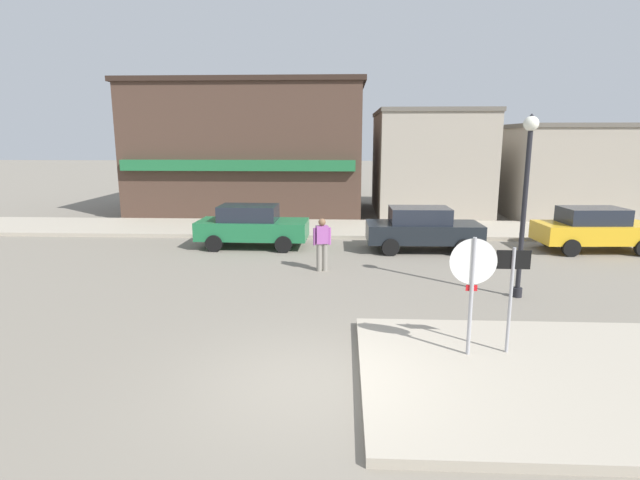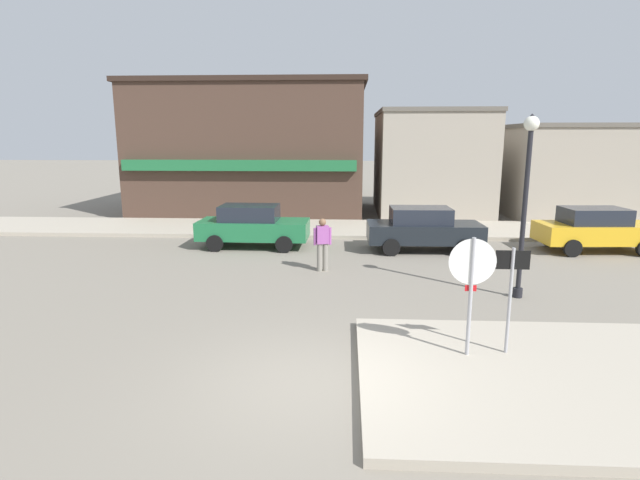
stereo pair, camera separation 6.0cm
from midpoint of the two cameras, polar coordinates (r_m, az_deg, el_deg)
The scene contains 13 objects.
ground_plane at distance 8.55m, azimuth -1.38°, elevation -16.15°, with size 160.00×160.00×0.00m, color gray.
sidewalk_corner at distance 9.42m, azimuth 25.15°, elevation -14.06°, with size 6.40×4.80×0.15m, color #A89E8C.
kerb_far at distance 21.81m, azimuth 1.42°, elevation 1.32°, with size 80.00×4.00×0.15m, color #A89E8C.
stop_sign at distance 9.15m, azimuth 17.08°, elevation -4.54°, with size 0.82×0.07×2.30m.
one_way_sign at distance 9.51m, azimuth 21.11°, elevation -5.36°, with size 0.60×0.06×2.10m.
lamp_post at distance 13.18m, azimuth 22.69°, elevation 6.29°, with size 0.36×0.36×4.54m.
parked_car_nearest at distance 18.49m, azimuth -7.60°, elevation 1.66°, with size 4.03×1.94×1.56m.
parked_car_second at distance 18.11m, azimuth 11.80°, elevation 1.30°, with size 4.03×1.94×1.56m.
parked_car_third at distance 20.17m, azimuth 29.07°, elevation 1.12°, with size 4.09×2.05×1.56m.
pedestrian_crossing_near at distance 15.01m, azimuth 0.40°, elevation -0.34°, with size 0.55×0.30×1.61m.
building_corner_shop at distance 27.83m, azimuth -7.50°, elevation 10.32°, with size 11.97×8.33×6.76m.
building_storefront_left_near at distance 27.38m, azimuth 12.46°, elevation 8.64°, with size 5.58×7.21×5.35m.
building_storefront_left_mid at distance 29.27m, azimuth 27.24°, elevation 7.11°, with size 7.45×7.08×4.63m.
Camera 2 is at (0.63, -7.54, 3.99)m, focal length 28.00 mm.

